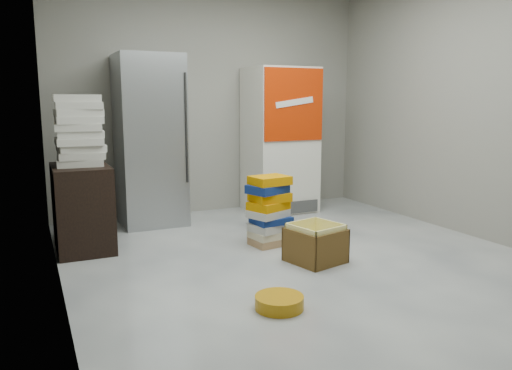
{
  "coord_description": "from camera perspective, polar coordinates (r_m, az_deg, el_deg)",
  "views": [
    {
      "loc": [
        -2.17,
        -3.48,
        1.4
      ],
      "look_at": [
        -0.24,
        0.7,
        0.62
      ],
      "focal_mm": 35.0,
      "sensor_mm": 36.0,
      "label": 1
    }
  ],
  "objects": [
    {
      "name": "steel_fridge",
      "position": [
        5.77,
        -12.03,
        4.97
      ],
      "size": [
        0.7,
        0.72,
        1.9
      ],
      "color": "#9DA0A5",
      "rests_on": "ground"
    },
    {
      "name": "wood_shelf",
      "position": [
        5.0,
        -19.24,
        -2.43
      ],
      "size": [
        0.5,
        0.8,
        0.8
      ],
      "primitive_type": "cube",
      "color": "black",
      "rests_on": "ground"
    },
    {
      "name": "coke_cooler",
      "position": [
        6.34,
        2.75,
        5.15
      ],
      "size": [
        0.8,
        0.73,
        1.8
      ],
      "color": "silver",
      "rests_on": "ground"
    },
    {
      "name": "phonebook_stack_side",
      "position": [
        5.56,
        1.54,
        -3.3
      ],
      "size": [
        0.43,
        0.38,
        0.31
      ],
      "rotation": [
        0.0,
        0.0,
        -0.25
      ],
      "color": "beige",
      "rests_on": "ground"
    },
    {
      "name": "bucket_lid",
      "position": [
        3.48,
        2.68,
        -13.24
      ],
      "size": [
        0.37,
        0.37,
        0.09
      ],
      "primitive_type": "cylinder",
      "rotation": [
        0.0,
        0.0,
        -0.12
      ],
      "color": "#B87F0E",
      "rests_on": "ground"
    },
    {
      "name": "cardboard_box",
      "position": [
        4.42,
        6.81,
        -6.96
      ],
      "size": [
        0.51,
        0.51,
        0.34
      ],
      "rotation": [
        0.0,
        0.0,
        0.24
      ],
      "color": "yellow",
      "rests_on": "ground"
    },
    {
      "name": "phonebook_stack_main",
      "position": [
        4.85,
        1.51,
        -2.97
      ],
      "size": [
        0.44,
        0.39,
        0.68
      ],
      "rotation": [
        0.0,
        0.0,
        0.23
      ],
      "color": "#A47C53",
      "rests_on": "ground"
    },
    {
      "name": "ground",
      "position": [
        4.33,
        6.89,
        -9.27
      ],
      "size": [
        5.0,
        5.0,
        0.0
      ],
      "primitive_type": "plane",
      "color": "silver",
      "rests_on": "ground"
    },
    {
      "name": "supply_box_stack",
      "position": [
        4.91,
        -19.57,
        5.9
      ],
      "size": [
        0.44,
        0.44,
        0.65
      ],
      "color": "beige",
      "rests_on": "wood_shelf"
    },
    {
      "name": "room_shell",
      "position": [
        4.12,
        7.41,
        15.14
      ],
      "size": [
        4.04,
        5.04,
        2.82
      ],
      "color": "gray",
      "rests_on": "ground"
    }
  ]
}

